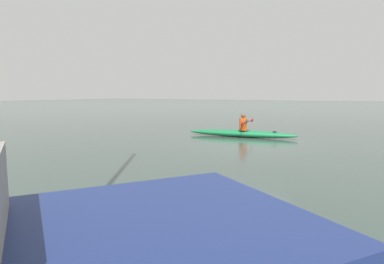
{
  "coord_description": "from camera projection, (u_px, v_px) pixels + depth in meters",
  "views": [
    {
      "loc": [
        -4.49,
        12.25,
        2.03
      ],
      "look_at": [
        1.57,
        1.72,
        0.61
      ],
      "focal_mm": 31.57,
      "sensor_mm": 36.0,
      "label": 1
    }
  ],
  "objects": [
    {
      "name": "ground_plane",
      "position": [
        249.0,
        146.0,
        13.0
      ],
      "size": [
        160.0,
        160.0,
        0.0
      ],
      "primitive_type": "plane",
      "color": "#384742"
    },
    {
      "name": "kayaker",
      "position": [
        244.0,
        123.0,
        15.42
      ],
      "size": [
        0.53,
        2.34,
        0.77
      ],
      "color": "#E04C14",
      "rests_on": "kayak"
    },
    {
      "name": "kayak",
      "position": [
        241.0,
        134.0,
        15.52
      ],
      "size": [
        5.1,
        1.22,
        0.32
      ],
      "color": "#19723F",
      "rests_on": "ground"
    }
  ]
}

